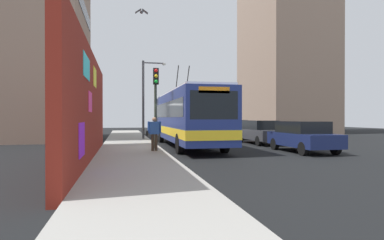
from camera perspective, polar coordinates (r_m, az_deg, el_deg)
name	(u,v)px	position (r m, az deg, el deg)	size (l,w,h in m)	color
ground_plane	(160,150)	(17.74, -5.66, -5.30)	(80.00, 80.00, 0.00)	black
sidewalk_slab	(131,149)	(17.62, -10.85, -5.10)	(48.00, 3.20, 0.15)	#9E9B93
graffiti_wall	(89,107)	(13.34, -17.90, 2.20)	(13.51, 0.32, 4.37)	maroon
building_far_left	(32,23)	(30.11, -26.62, 15.20)	(11.03, 8.16, 18.94)	gray
building_far_right	(285,43)	(40.89, 16.17, 12.98)	(11.13, 7.93, 21.35)	gray
city_bus	(187,116)	(19.33, -0.84, 0.65)	(11.58, 2.56, 5.10)	navy
parked_car_navy	(303,136)	(17.37, 19.12, -2.68)	(4.28, 1.93, 1.58)	navy
parked_car_dark_gray	(259,131)	(22.05, 11.91, -2.02)	(4.71, 1.74, 1.58)	#38383D
parked_car_red	(233,129)	(26.96, 7.27, -1.57)	(4.13, 1.95, 1.58)	#B21E19
pedestrian_at_curb	(154,131)	(15.74, -6.76, -1.99)	(0.22, 0.74, 1.64)	#3F3326
traffic_light	(156,94)	(16.75, -6.49, 4.56)	(0.49, 0.28, 4.20)	#2D382D
street_lamp	(146,93)	(25.07, -8.18, 4.72)	(0.44, 1.84, 6.02)	#4C4C51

